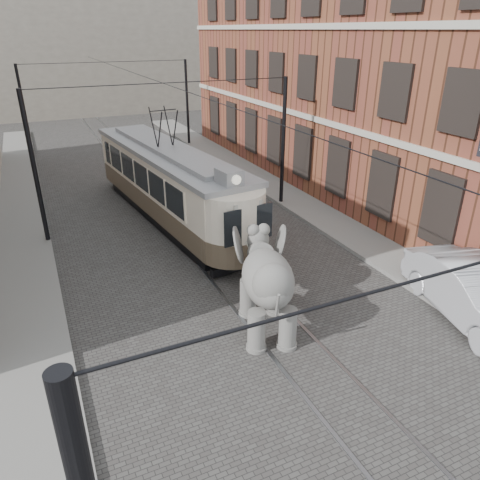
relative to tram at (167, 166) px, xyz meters
name	(u,v)px	position (x,y,z in m)	size (l,w,h in m)	color
ground	(235,281)	(0.33, -6.50, -2.44)	(120.00, 120.00, 0.00)	#403E3B
tram_rails	(235,281)	(0.33, -6.50, -2.43)	(1.54, 80.00, 0.02)	slate
sidewalk_right	(373,247)	(6.33, -6.50, -2.36)	(2.00, 60.00, 0.15)	slate
sidewalk_left	(30,326)	(-6.17, -6.50, -2.36)	(2.00, 60.00, 0.15)	slate
brick_building	(351,67)	(11.33, 2.50, 3.56)	(8.00, 26.00, 12.00)	brown
distant_block	(72,39)	(0.33, 33.50, 4.56)	(28.00, 10.00, 14.00)	gray
catenary	(179,162)	(0.13, -1.50, 0.56)	(11.00, 30.20, 6.00)	black
tram	(167,166)	(0.00, 0.00, 0.00)	(2.54, 12.29, 4.88)	beige
elephant	(267,290)	(0.04, -9.40, -1.12)	(2.37, 4.30, 2.63)	slate
parked_car	(475,294)	(5.81, -11.48, -1.58)	(1.83, 5.21, 1.72)	#A4A4A8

